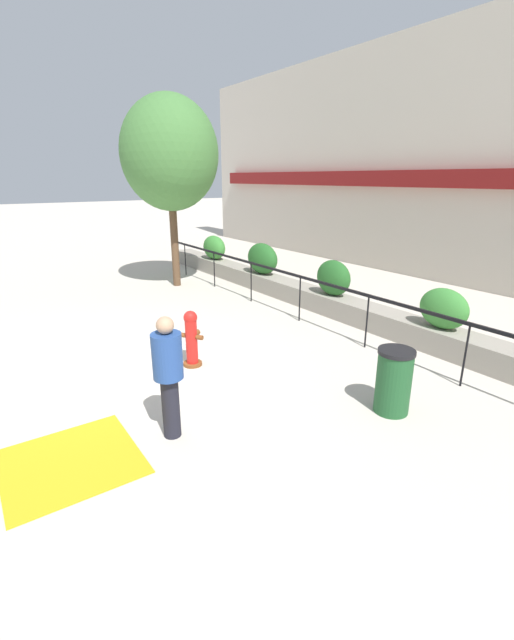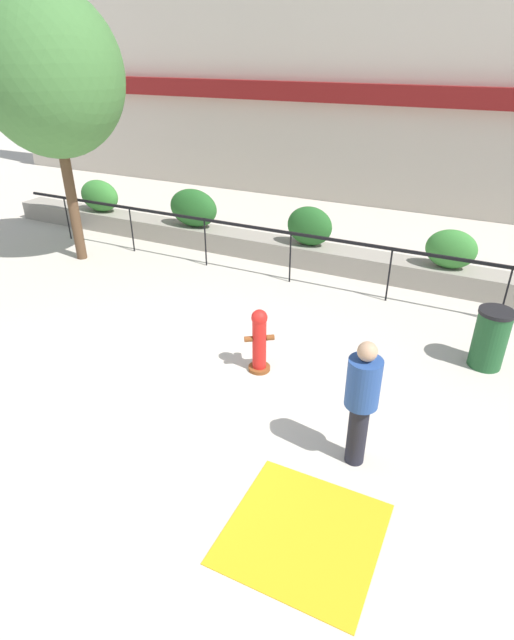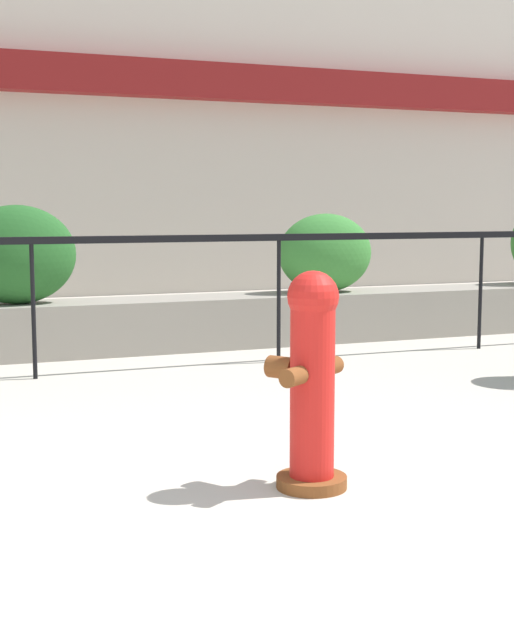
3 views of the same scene
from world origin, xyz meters
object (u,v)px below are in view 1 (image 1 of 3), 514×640
object	(u,v)px
hedge_bush_0	(214,247)
hedge_bush_3	(444,308)
trash_bin	(394,381)
pedestrian	(168,370)
fire_hydrant	(192,338)
hedge_bush_1	(262,259)
hedge_bush_2	(333,278)
street_tree	(169,154)

from	to	relation	value
hedge_bush_0	hedge_bush_3	size ratio (longest dim) A/B	1.16
hedge_bush_3	trash_bin	size ratio (longest dim) A/B	1.02
trash_bin	pedestrian	bearing A→B (deg)	-113.31
fire_hydrant	pedestrian	bearing A→B (deg)	-33.35
hedge_bush_0	pedestrian	bearing A→B (deg)	-32.44
hedge_bush_1	hedge_bush_3	xyz separation A→B (m)	(6.28, 0.00, -0.07)
hedge_bush_3	pedestrian	xyz separation A→B (m)	(-0.28, -5.77, 0.08)
fire_hydrant	pedestrian	distance (m)	2.38
hedge_bush_2	hedge_bush_0	bearing A→B (deg)	180.00
street_tree	pedestrian	bearing A→B (deg)	-25.01
trash_bin	hedge_bush_3	bearing A→B (deg)	110.18
hedge_bush_1	street_tree	distance (m)	4.21
fire_hydrant	pedestrian	world-z (taller)	pedestrian
hedge_bush_0	pedestrian	xyz separation A→B (m)	(9.08, -5.77, 0.05)
pedestrian	trash_bin	bearing A→B (deg)	66.69
fire_hydrant	pedestrian	size ratio (longest dim) A/B	0.62
hedge_bush_0	fire_hydrant	distance (m)	8.43
hedge_bush_0	hedge_bush_3	bearing A→B (deg)	0.00
hedge_bush_1	fire_hydrant	distance (m)	6.05
street_tree	trash_bin	xyz separation A→B (m)	(9.29, -0.72, -3.56)
hedge_bush_1	hedge_bush_3	distance (m)	6.28
hedge_bush_0	hedge_bush_1	distance (m)	3.09
hedge_bush_3	fire_hydrant	xyz separation A→B (m)	(-2.24, -4.49, -0.36)
hedge_bush_3	street_tree	world-z (taller)	street_tree
hedge_bush_3	street_tree	distance (m)	9.09
hedge_bush_0	fire_hydrant	bearing A→B (deg)	-32.18
hedge_bush_0	hedge_bush_3	xyz separation A→B (m)	(9.37, 0.00, -0.02)
hedge_bush_1	fire_hydrant	xyz separation A→B (m)	(4.04, -4.49, -0.43)
hedge_bush_3	fire_hydrant	world-z (taller)	hedge_bush_3
hedge_bush_1	hedge_bush_2	world-z (taller)	hedge_bush_1
hedge_bush_1	hedge_bush_2	xyz separation A→B (m)	(3.15, 0.00, -0.03)
hedge_bush_0	hedge_bush_2	distance (m)	6.24
hedge_bush_0	trash_bin	bearing A→B (deg)	-14.89
hedge_bush_1	street_tree	size ratio (longest dim) A/B	0.23
hedge_bush_0	hedge_bush_1	size ratio (longest dim) A/B	0.90
pedestrian	hedge_bush_2	bearing A→B (deg)	116.19
hedge_bush_3	street_tree	size ratio (longest dim) A/B	0.18
hedge_bush_0	hedge_bush_1	bearing A→B (deg)	0.00
hedge_bush_2	fire_hydrant	distance (m)	4.59
pedestrian	hedge_bush_1	bearing A→B (deg)	136.08
hedge_bush_1	pedestrian	xyz separation A→B (m)	(5.99, -5.77, 0.01)
street_tree	hedge_bush_0	bearing A→B (deg)	118.02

